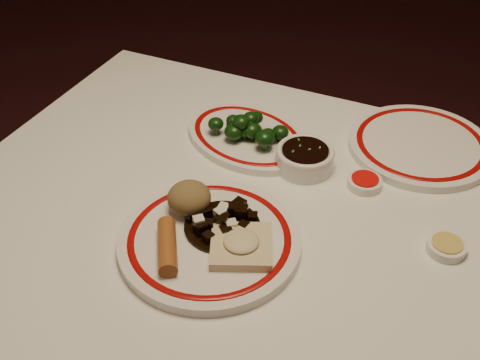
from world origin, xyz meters
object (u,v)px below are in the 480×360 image
Objects in this scene: fried_wonton at (241,245)px; broccoli_pile at (248,127)px; rice_mound at (189,198)px; spring_roll at (167,246)px; broccoli_plate at (247,137)px; soy_bowl at (305,159)px; main_plate at (210,241)px; dining_table at (273,264)px; stirfry_heap at (221,221)px.

broccoli_pile is at bearing 112.05° from fried_wonton.
rice_mound is 0.11m from spring_roll.
rice_mound reaches higher than broccoli_plate.
fried_wonton is 1.17× the size of soy_bowl.
main_plate is 0.27m from soy_bowl.
soy_bowl is (0.11, 0.32, -0.01)m from spring_roll.
fried_wonton reaches higher than main_plate.
dining_table is 0.20m from rice_mound.
broccoli_plate is at bearing 104.90° from stirfry_heap.
spring_roll is at bearing -131.00° from dining_table.
broccoli_pile reaches higher than soy_bowl.
broccoli_plate is 2.05× the size of broccoli_pile.
main_plate is at bearing -78.26° from broccoli_pile.
main_plate reaches higher than dining_table.
broccoli_plate is at bearing 91.10° from rice_mound.
fried_wonton reaches higher than soy_bowl.
spring_roll is (-0.04, -0.06, 0.02)m from main_plate.
soy_bowl is (0.06, 0.23, -0.01)m from stirfry_heap.
stirfry_heap is at bearing 145.02° from fried_wonton.
main_plate is 0.08m from spring_roll.
spring_roll is at bearing -126.95° from main_plate.
soy_bowl is at bearing 39.09° from spring_roll.
stirfry_heap is at bearing -10.86° from rice_mound.
rice_mound is 0.47× the size of broccoli_pile.
soy_bowl reaches higher than broccoli_plate.
spring_roll reaches higher than broccoli_plate.
main_plate is (-0.08, -0.09, 0.10)m from dining_table.
soy_bowl is (-0.01, 0.18, 0.11)m from dining_table.
soy_bowl is (0.14, -0.04, 0.01)m from broccoli_plate.
broccoli_plate is 0.14m from soy_bowl.
dining_table is at bearing -55.26° from broccoli_pile.
fried_wonton is (0.12, -0.05, -0.02)m from rice_mound.
dining_table is 0.28m from broccoli_pile.
spring_roll is at bearing -80.90° from rice_mound.
stirfry_heap reaches higher than soy_bowl.
dining_table is at bearing 75.68° from fried_wonton.
main_plate is at bearing -98.33° from stirfry_heap.
main_plate is 0.31m from broccoli_plate.
stirfry_heap is 1.19× the size of soy_bowl.
stirfry_heap is at bearing 30.69° from spring_roll.
main_plate is at bearing -133.50° from dining_table.
broccoli_plate is (-0.12, 0.30, -0.02)m from fried_wonton.
broccoli_plate is (-0.07, 0.30, -0.00)m from main_plate.
stirfry_heap is (-0.05, 0.04, -0.00)m from fried_wonton.
broccoli_pile is at bearing 89.90° from rice_mound.
rice_mound is 0.07m from stirfry_heap.
stirfry_heap is at bearing -75.70° from broccoli_pile.
main_plate is at bearing -37.50° from rice_mound.
broccoli_pile reaches higher than stirfry_heap.
rice_mound is 0.68× the size of spring_roll.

